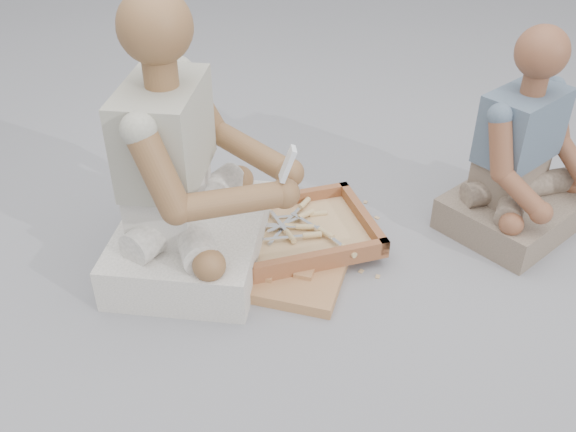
{
  "coord_description": "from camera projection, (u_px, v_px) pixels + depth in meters",
  "views": [
    {
      "loc": [
        -0.25,
        -1.53,
        1.51
      ],
      "look_at": [
        -0.1,
        0.2,
        0.3
      ],
      "focal_mm": 40.0,
      "sensor_mm": 36.0,
      "label": 1
    }
  ],
  "objects": [
    {
      "name": "craftsman",
      "position": [
        185.0,
        182.0,
        2.22
      ],
      "size": [
        0.73,
        0.73,
        1.0
      ],
      "rotation": [
        0.0,
        0.0,
        -1.78
      ],
      "color": "silver",
      "rests_on": "ground"
    },
    {
      "name": "wood_chip_9",
      "position": [
        377.0,
        218.0,
        2.63
      ],
      "size": [
        0.02,
        0.02,
        0.0
      ],
      "primitive_type": "cube",
      "rotation": [
        0.0,
        0.0,
        2.28
      ],
      "color": "#D8B87F",
      "rests_on": "ground"
    },
    {
      "name": "chisel_6",
      "position": [
        288.0,
        233.0,
        2.41
      ],
      "size": [
        0.09,
        0.21,
        0.02
      ],
      "rotation": [
        0.0,
        0.0,
        -1.23
      ],
      "color": "silver",
      "rests_on": "tool_tray"
    },
    {
      "name": "wood_chip_10",
      "position": [
        335.0,
        223.0,
        2.6
      ],
      "size": [
        0.02,
        0.02,
        0.0
      ],
      "primitive_type": "cube",
      "rotation": [
        0.0,
        0.0,
        0.61
      ],
      "color": "#D8B87F",
      "rests_on": "ground"
    },
    {
      "name": "chisel_5",
      "position": [
        288.0,
        226.0,
        2.46
      ],
      "size": [
        0.22,
        0.07,
        0.02
      ],
      "rotation": [
        0.0,
        0.0,
        -0.24
      ],
      "color": "silver",
      "rests_on": "tool_tray"
    },
    {
      "name": "wood_chip_1",
      "position": [
        304.0,
        227.0,
        2.58
      ],
      "size": [
        0.02,
        0.02,
        0.0
      ],
      "primitive_type": "cube",
      "rotation": [
        0.0,
        0.0,
        2.71
      ],
      "color": "#D8B87F",
      "rests_on": "ground"
    },
    {
      "name": "wood_chip_12",
      "position": [
        378.0,
        277.0,
        2.33
      ],
      "size": [
        0.02,
        0.02,
        0.0
      ],
      "primitive_type": "cube",
      "rotation": [
        0.0,
        0.0,
        1.13
      ],
      "color": "#D8B87F",
      "rests_on": "ground"
    },
    {
      "name": "chisel_4",
      "position": [
        313.0,
        214.0,
        2.53
      ],
      "size": [
        0.22,
        0.03,
        0.02
      ],
      "rotation": [
        0.0,
        0.0,
        0.08
      ],
      "color": "silver",
      "rests_on": "tool_tray"
    },
    {
      "name": "chisel_2",
      "position": [
        302.0,
        206.0,
        2.56
      ],
      "size": [
        0.14,
        0.19,
        0.02
      ],
      "rotation": [
        0.0,
        0.0,
        0.98
      ],
      "color": "silver",
      "rests_on": "tool_tray"
    },
    {
      "name": "wood_chip_8",
      "position": [
        232.0,
        218.0,
        2.63
      ],
      "size": [
        0.02,
        0.02,
        0.0
      ],
      "primitive_type": "cube",
      "rotation": [
        0.0,
        0.0,
        2.32
      ],
      "color": "#D8B87F",
      "rests_on": "ground"
    },
    {
      "name": "wood_chip_3",
      "position": [
        215.0,
        238.0,
        2.52
      ],
      "size": [
        0.02,
        0.02,
        0.0
      ],
      "primitive_type": "cube",
      "rotation": [
        0.0,
        0.0,
        1.76
      ],
      "color": "#D8B87F",
      "rests_on": "ground"
    },
    {
      "name": "mobile_phone",
      "position": [
        288.0,
        164.0,
        2.05
      ],
      "size": [
        0.06,
        0.05,
        0.12
      ],
      "rotation": [
        -0.35,
        0.0,
        -1.55
      ],
      "color": "silver",
      "rests_on": "craftsman"
    },
    {
      "name": "chisel_9",
      "position": [
        322.0,
        231.0,
        2.41
      ],
      "size": [
        0.15,
        0.18,
        0.02
      ],
      "rotation": [
        0.0,
        0.0,
        -0.9
      ],
      "color": "silver",
      "rests_on": "tool_tray"
    },
    {
      "name": "companion",
      "position": [
        521.0,
        166.0,
        2.45
      ],
      "size": [
        0.66,
        0.64,
        0.81
      ],
      "rotation": [
        0.0,
        0.0,
        3.78
      ],
      "color": "gray",
      "rests_on": "ground"
    },
    {
      "name": "chisel_7",
      "position": [
        306.0,
        235.0,
        2.39
      ],
      "size": [
        0.22,
        0.03,
        0.02
      ],
      "rotation": [
        0.0,
        0.0,
        0.07
      ],
      "color": "silver",
      "rests_on": "tool_tray"
    },
    {
      "name": "wood_chip_7",
      "position": [
        256.0,
        209.0,
        2.69
      ],
      "size": [
        0.02,
        0.02,
        0.0
      ],
      "primitive_type": "cube",
      "rotation": [
        0.0,
        0.0,
        0.24
      ],
      "color": "#D8B87F",
      "rests_on": "ground"
    },
    {
      "name": "tool_tray",
      "position": [
        300.0,
        232.0,
        2.44
      ],
      "size": [
        0.62,
        0.54,
        0.07
      ],
      "rotation": [
        0.0,
        0.0,
        0.21
      ],
      "color": "brown",
      "rests_on": "carved_panel"
    },
    {
      "name": "chisel_0",
      "position": [
        345.0,
        248.0,
        2.33
      ],
      "size": [
        0.13,
        0.2,
        0.02
      ],
      "rotation": [
        0.0,
        0.0,
        -1.03
      ],
      "color": "silver",
      "rests_on": "tool_tray"
    },
    {
      "name": "wood_chip_4",
      "position": [
        320.0,
        254.0,
        2.43
      ],
      "size": [
        0.02,
        0.02,
        0.0
      ],
      "primitive_type": "cube",
      "rotation": [
        0.0,
        0.0,
        0.45
      ],
      "color": "#D8B87F",
      "rests_on": "ground"
    },
    {
      "name": "chisel_3",
      "position": [
        288.0,
        222.0,
        2.49
      ],
      "size": [
        0.13,
        0.2,
        0.02
      ],
      "rotation": [
        0.0,
        0.0,
        1.03
      ],
      "color": "silver",
      "rests_on": "tool_tray"
    },
    {
      "name": "carved_panel",
      "position": [
        258.0,
        260.0,
        2.38
      ],
      "size": [
        0.76,
        0.63,
        0.04
      ],
      "primitive_type": "cube",
      "rotation": [
        0.0,
        0.0,
        -0.37
      ],
      "color": "#9D673D",
      "rests_on": "ground"
    },
    {
      "name": "wood_chip_6",
      "position": [
        226.0,
        206.0,
        2.7
      ],
      "size": [
        0.02,
        0.02,
        0.0
      ],
      "primitive_type": "cube",
      "rotation": [
        0.0,
        0.0,
        2.11
      ],
      "color": "#D8B87F",
      "rests_on": "ground"
    },
    {
      "name": "chisel_8",
      "position": [
        299.0,
        227.0,
        2.44
      ],
      "size": [
        0.22,
        0.04,
        0.02
      ],
      "rotation": [
        0.0,
        0.0,
        -0.11
      ],
      "color": "silver",
      "rests_on": "tool_tray"
    },
    {
      "name": "ground",
      "position": [
        323.0,
        322.0,
        2.14
      ],
      "size": [
        60.0,
        60.0,
        0.0
      ],
      "primitive_type": "plane",
      "color": "gray",
      "rests_on": "ground"
    },
    {
      "name": "chisel_1",
      "position": [
        301.0,
        216.0,
        2.5
      ],
      "size": [
        0.19,
        0.14,
        0.02
      ],
      "rotation": [
        0.0,
        0.0,
        0.58
      ],
      "color": "silver",
      "rests_on": "tool_tray"
    },
    {
      "name": "wood_chip_11",
      "position": [
        211.0,
        197.0,
        2.76
      ],
      "size": [
        0.02,
        0.02,
        0.0
      ],
      "primitive_type": "cube",
      "rotation": [
        0.0,
        0.0,
        2.01
      ],
      "color": "#D8B87F",
      "rests_on": "ground"
    },
    {
      "name": "wood_chip_5",
      "position": [
        365.0,
        202.0,
        2.73
      ],
      "size": [
        0.02,
        0.02,
        0.0
      ],
      "primitive_type": "cube",
      "rotation": [
        0.0,
        0.0,
        1.14
      ],
      "color": "#D8B87F",
      "rests_on": "ground"
    },
    {
      "name": "wood_chip_2",
      "position": [
        322.0,
        194.0,
        2.78
      ],
      "size": [
        0.02,
        0.02,
        0.0
      ],
      "primitive_type": "cube",
      "rotation": [
        0.0,
        0.0,
        1.86
      ],
      "color": "#D8B87F",
      "rests_on": "ground"
    },
    {
      "name": "wood_chip_13",
      "position": [
        338.0,
        249.0,
        2.46
      ],
      "size": [
        0.02,
        0.02,
        0.0
      ],
      "primitive_type": "cube",
      "rotation": [
        0.0,
        0.0,
        2.74
      ],
      "color": "#D8B87F",
      "rests_on": "ground"
    },
    {
      "name": "wood_chip_0",
      "position": [
        361.0,
        271.0,
        2.35
      ],
      "size": [
        0.02,
        0.02,
        0.0
      ],
      "primitive_type": "cube",
      "rotation": [
        0.0,
        0.0,
        0.88
      ],
      "color": "#D8B87F",
      "rests_on": "ground"
    }
  ]
}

